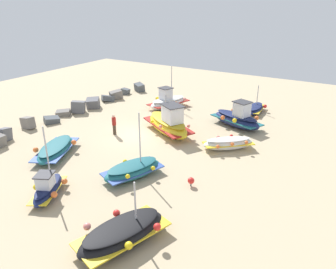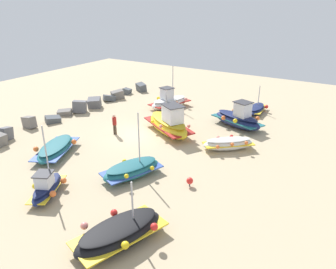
% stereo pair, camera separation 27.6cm
% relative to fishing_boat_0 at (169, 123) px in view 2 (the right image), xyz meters
% --- Properties ---
extents(ground_plane, '(51.49, 51.49, 0.00)m').
position_rel_fishing_boat_0_xyz_m(ground_plane, '(-1.54, 2.08, -0.83)').
color(ground_plane, tan).
extents(fishing_boat_0, '(4.27, 5.54, 3.11)m').
position_rel_fishing_boat_0_xyz_m(fishing_boat_0, '(0.00, 0.00, 0.00)').
color(fishing_boat_0, gold).
rests_on(fishing_boat_0, ground_plane).
extents(fishing_boat_1, '(4.62, 3.03, 4.08)m').
position_rel_fishing_boat_0_xyz_m(fishing_boat_1, '(5.62, 3.41, -0.20)').
color(fishing_boat_1, white).
rests_on(fishing_boat_1, ground_plane).
extents(fishing_boat_2, '(4.06, 2.77, 3.98)m').
position_rel_fishing_boat_0_xyz_m(fishing_boat_2, '(-6.96, -1.74, -0.36)').
color(fishing_boat_2, '#1E6670').
rests_on(fishing_boat_2, ground_plane).
extents(fishing_boat_3, '(4.59, 2.96, 2.79)m').
position_rel_fishing_boat_0_xyz_m(fishing_boat_3, '(-11.76, -4.81, -0.31)').
color(fishing_boat_3, black).
rests_on(fishing_boat_3, ground_plane).
extents(fishing_boat_4, '(3.24, 4.86, 2.32)m').
position_rel_fishing_boat_0_xyz_m(fishing_boat_4, '(4.27, -4.13, -0.12)').
color(fishing_boat_4, navy).
rests_on(fishing_boat_4, ground_plane).
extents(fishing_boat_5, '(4.57, 3.37, 0.87)m').
position_rel_fishing_boat_0_xyz_m(fishing_boat_5, '(-7.32, 4.57, -0.41)').
color(fishing_boat_5, '#1E6670').
rests_on(fishing_boat_5, ground_plane).
extents(fishing_boat_6, '(3.20, 2.33, 3.89)m').
position_rel_fishing_boat_0_xyz_m(fishing_boat_6, '(-10.97, 0.94, -0.33)').
color(fishing_boat_6, navy).
rests_on(fishing_boat_6, ground_plane).
extents(fishing_boat_7, '(3.44, 3.63, 0.94)m').
position_rel_fishing_boat_0_xyz_m(fishing_boat_7, '(-0.32, -5.17, -0.38)').
color(fishing_boat_7, white).
rests_on(fishing_boat_7, ground_plane).
extents(fishing_boat_8, '(3.38, 1.84, 2.53)m').
position_rel_fishing_boat_0_xyz_m(fishing_boat_8, '(8.66, -4.32, -0.46)').
color(fishing_boat_8, navy).
rests_on(fishing_boat_8, ground_plane).
extents(person_walking, '(0.32, 0.32, 1.66)m').
position_rel_fishing_boat_0_xyz_m(person_walking, '(-2.44, 3.47, 0.13)').
color(person_walking, brown).
rests_on(person_walking, ground_plane).
extents(breakwater_rocks, '(22.45, 2.73, 1.38)m').
position_rel_fishing_boat_0_xyz_m(breakwater_rocks, '(-0.99, 9.93, -0.42)').
color(breakwater_rocks, '#4C5156').
rests_on(breakwater_rocks, ground_plane).
extents(mooring_buoy_0, '(0.39, 0.39, 0.56)m').
position_rel_fishing_boat_0_xyz_m(mooring_buoy_0, '(-6.08, -5.20, -0.47)').
color(mooring_buoy_0, '#3F3F42').
rests_on(mooring_buoy_0, ground_plane).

